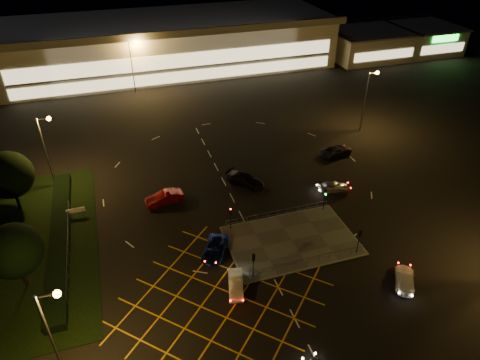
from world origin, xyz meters
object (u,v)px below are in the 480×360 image
object	(u,v)px
signal_sw	(253,261)
car_approach_white	(405,279)
car_circ_red	(164,198)
signal_ne	(325,195)
signal_nw	(230,214)
car_east_grey	(336,151)
car_far_dkgrey	(245,179)
car_queue_white	(236,284)
car_left_blue	(215,249)
signal_se	(359,237)
car_right_silver	(334,186)

from	to	relation	value
signal_sw	car_approach_white	world-z (taller)	signal_sw
car_circ_red	signal_ne	bearing A→B (deg)	58.80
signal_nw	car_east_grey	size ratio (longest dim) A/B	0.62
signal_nw	car_far_dkgrey	world-z (taller)	signal_nw
car_circ_red	car_approach_white	xyz separation A→B (m)	(20.78, -20.95, -0.16)
car_queue_white	car_left_blue	distance (m)	5.61
signal_ne	signal_se	bearing A→B (deg)	-90.00
signal_se	car_left_blue	world-z (taller)	signal_se
signal_sw	car_left_blue	size ratio (longest dim) A/B	0.66
car_queue_white	car_right_silver	world-z (taller)	car_right_silver
signal_se	signal_ne	size ratio (longest dim) A/B	1.00
signal_se	car_right_silver	distance (m)	12.08
signal_se	car_far_dkgrey	distance (m)	18.16
car_east_grey	signal_ne	bearing A→B (deg)	132.16
signal_se	car_queue_white	xyz separation A→B (m)	(-14.14, -0.91, -1.70)
signal_nw	car_right_silver	bearing A→B (deg)	12.89
car_right_silver	car_left_blue	bearing A→B (deg)	122.19
signal_se	car_east_grey	xyz separation A→B (m)	(8.21, 19.84, -1.66)
signal_ne	car_queue_white	size ratio (longest dim) A/B	0.78
car_approach_white	car_left_blue	bearing A→B (deg)	3.65
signal_sw	car_left_blue	bearing A→B (deg)	-59.02
car_far_dkgrey	car_right_silver	bearing A→B (deg)	-67.51
car_circ_red	car_east_grey	size ratio (longest dim) A/B	0.94
signal_sw	signal_se	size ratio (longest dim) A/B	1.00
car_approach_white	car_circ_red	bearing A→B (deg)	-11.15
signal_ne	car_circ_red	bearing A→B (deg)	157.67
car_queue_white	car_far_dkgrey	bearing A→B (deg)	83.50
signal_ne	car_approach_white	distance (m)	13.66
car_queue_white	car_east_grey	xyz separation A→B (m)	(22.35, 20.75, 0.05)
car_right_silver	car_far_dkgrey	bearing A→B (deg)	76.44
car_queue_white	car_circ_red	xyz separation A→B (m)	(-4.37, 16.49, 0.13)
signal_se	signal_ne	world-z (taller)	same
signal_se	car_far_dkgrey	xyz separation A→B (m)	(-7.39, 16.51, -1.59)
car_east_grey	signal_nw	bearing A→B (deg)	107.26
car_far_dkgrey	car_circ_red	world-z (taller)	car_circ_red
car_east_grey	car_approach_white	bearing A→B (deg)	153.60
car_approach_white	car_queue_white	bearing A→B (deg)	18.89
signal_sw	signal_nw	size ratio (longest dim) A/B	1.00
signal_nw	car_right_silver	world-z (taller)	signal_nw
car_east_grey	car_far_dkgrey	bearing A→B (deg)	88.93
signal_nw	car_approach_white	distance (m)	19.62
car_east_grey	signal_se	bearing A→B (deg)	144.38
car_left_blue	car_far_dkgrey	world-z (taller)	car_far_dkgrey
signal_ne	car_left_blue	bearing A→B (deg)	-167.36
car_circ_red	car_queue_white	bearing A→B (deg)	5.95
car_queue_white	car_circ_red	distance (m)	17.06
car_circ_red	car_east_grey	distance (m)	27.06
signal_se	car_left_blue	distance (m)	15.61
car_circ_red	car_approach_white	bearing A→B (deg)	35.88
car_right_silver	signal_se	bearing A→B (deg)	175.47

